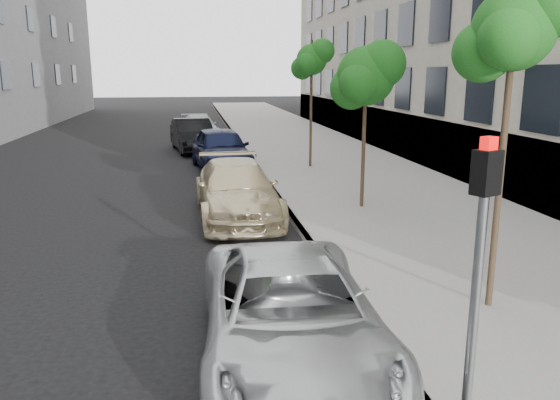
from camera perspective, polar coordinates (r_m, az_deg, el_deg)
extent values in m
plane|color=black|center=(6.95, 2.81, -18.64)|extent=(160.00, 160.00, 0.00)
cube|color=gray|center=(30.49, 1.38, 6.44)|extent=(6.40, 72.00, 0.14)
cube|color=#9E9B93|center=(30.08, -4.51, 6.31)|extent=(0.15, 72.00, 0.14)
cylinder|color=#38281C|center=(8.60, 22.23, 4.74)|extent=(0.10, 0.10, 4.80)
sphere|color=#185816|center=(8.54, 23.26, 16.09)|extent=(1.16, 1.16, 1.16)
sphere|color=#185816|center=(8.59, 26.26, 17.81)|extent=(0.93, 0.93, 0.93)
sphere|color=#185816|center=(8.59, 20.42, 14.29)|extent=(0.87, 0.87, 0.87)
cylinder|color=#38281C|center=(14.54, 8.78, 7.29)|extent=(0.10, 0.10, 4.12)
sphere|color=#185816|center=(14.47, 8.98, 12.66)|extent=(1.51, 1.51, 1.51)
sphere|color=#185816|center=(14.39, 10.64, 13.79)|extent=(1.20, 1.20, 1.20)
sphere|color=#185816|center=(14.62, 7.49, 11.54)|extent=(1.13, 1.13, 1.13)
cylinder|color=#38281C|center=(20.78, 3.26, 9.92)|extent=(0.10, 0.10, 4.67)
sphere|color=#185816|center=(20.75, 3.32, 14.43)|extent=(1.13, 1.13, 1.13)
sphere|color=#185816|center=(20.65, 4.44, 15.25)|extent=(0.90, 0.90, 0.90)
sphere|color=#185816|center=(20.93, 2.33, 13.61)|extent=(0.85, 0.85, 0.85)
cylinder|color=#939699|center=(5.77, 19.60, -11.26)|extent=(0.10, 0.10, 2.42)
cube|color=black|center=(5.36, 20.77, 2.71)|extent=(0.29, 0.26, 0.42)
cube|color=red|center=(5.32, 21.00, 5.56)|extent=(0.17, 0.15, 0.12)
imported|color=silver|center=(7.08, 1.13, -11.83)|extent=(2.43, 4.89, 1.33)
imported|color=beige|center=(14.07, -4.56, 1.06)|extent=(2.12, 4.95, 1.42)
imported|color=black|center=(20.99, -6.17, 5.34)|extent=(2.42, 4.97, 1.63)
imported|color=black|center=(26.23, -9.08, 6.70)|extent=(2.32, 4.82, 1.53)
imported|color=#A8ABB1|center=(31.37, -8.42, 7.56)|extent=(2.32, 4.65, 1.30)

